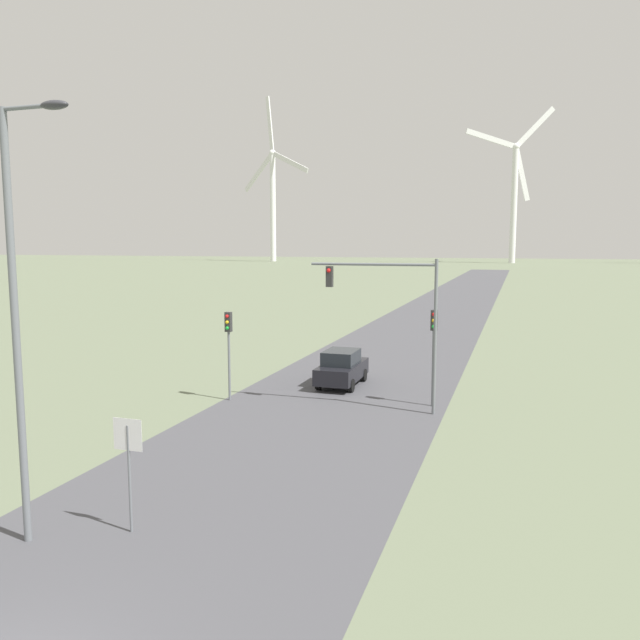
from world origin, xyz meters
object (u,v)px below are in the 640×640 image
(wind_turbine_left, at_px, (514,191))
(traffic_light_mast_overhead, at_px, (392,302))
(streetlamp, at_px, (12,276))
(car_approaching, at_px, (342,368))
(wind_turbine_far_left, at_px, (273,193))
(traffic_light_post_near_left, at_px, (229,336))
(stop_sign_near, at_px, (129,453))
(traffic_light_post_near_right, at_px, (434,336))

(wind_turbine_left, bearing_deg, traffic_light_mast_overhead, -90.54)
(streetlamp, xyz_separation_m, wind_turbine_left, (7.97, 223.72, 19.17))
(car_approaching, bearing_deg, wind_turbine_far_left, 113.00)
(traffic_light_post_near_left, bearing_deg, stop_sign_near, -74.57)
(streetlamp, bearing_deg, traffic_light_post_near_left, 95.71)
(wind_turbine_far_left, bearing_deg, stop_sign_near, -68.78)
(wind_turbine_far_left, relative_size, wind_turbine_left, 1.15)
(car_approaching, xyz_separation_m, wind_turbine_far_left, (-84.78, 199.70, 25.59))
(streetlamp, bearing_deg, traffic_light_mast_overhead, 67.30)
(stop_sign_near, xyz_separation_m, traffic_light_mast_overhead, (3.89, 13.22, 2.67))
(traffic_light_post_near_left, distance_m, car_approaching, 6.38)
(car_approaching, bearing_deg, wind_turbine_left, 88.54)
(stop_sign_near, bearing_deg, traffic_light_post_near_right, 69.23)
(traffic_light_mast_overhead, relative_size, car_approaching, 1.60)
(traffic_light_post_near_right, bearing_deg, stop_sign_near, -110.77)
(stop_sign_near, height_order, traffic_light_post_near_right, traffic_light_post_near_right)
(streetlamp, xyz_separation_m, stop_sign_near, (2.13, 1.16, -4.39))
(traffic_light_post_near_right, bearing_deg, car_approaching, 152.03)
(traffic_light_post_near_left, relative_size, traffic_light_mast_overhead, 0.62)
(stop_sign_near, bearing_deg, traffic_light_post_near_left, 105.43)
(streetlamp, height_order, wind_turbine_left, wind_turbine_left)
(stop_sign_near, bearing_deg, car_approaching, 88.02)
(streetlamp, height_order, traffic_light_post_near_right, streetlamp)
(traffic_light_mast_overhead, bearing_deg, stop_sign_near, -106.38)
(stop_sign_near, relative_size, car_approaching, 0.71)
(traffic_light_mast_overhead, height_order, car_approaching, traffic_light_mast_overhead)
(car_approaching, bearing_deg, streetlamp, -98.45)
(stop_sign_near, height_order, wind_turbine_left, wind_turbine_left)
(traffic_light_post_near_right, distance_m, wind_turbine_left, 209.23)
(traffic_light_post_near_right, xyz_separation_m, car_approaching, (-4.92, 2.62, -2.22))
(traffic_light_mast_overhead, relative_size, wind_turbine_far_left, 0.10)
(traffic_light_post_near_left, bearing_deg, wind_turbine_far_left, 111.56)
(traffic_light_post_near_left, bearing_deg, traffic_light_post_near_right, 11.28)
(traffic_light_post_near_left, distance_m, wind_turbine_left, 211.24)
(traffic_light_post_near_right, bearing_deg, streetlamp, -115.96)
(traffic_light_post_near_right, relative_size, traffic_light_mast_overhead, 0.66)
(traffic_light_post_near_right, height_order, wind_turbine_left, wind_turbine_left)
(traffic_light_post_near_right, distance_m, traffic_light_mast_overhead, 2.63)
(streetlamp, height_order, stop_sign_near, streetlamp)
(traffic_light_post_near_left, xyz_separation_m, traffic_light_post_near_right, (9.03, 1.80, 0.14))
(traffic_light_post_near_left, distance_m, traffic_light_post_near_right, 9.21)
(traffic_light_post_near_right, distance_m, car_approaching, 6.00)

